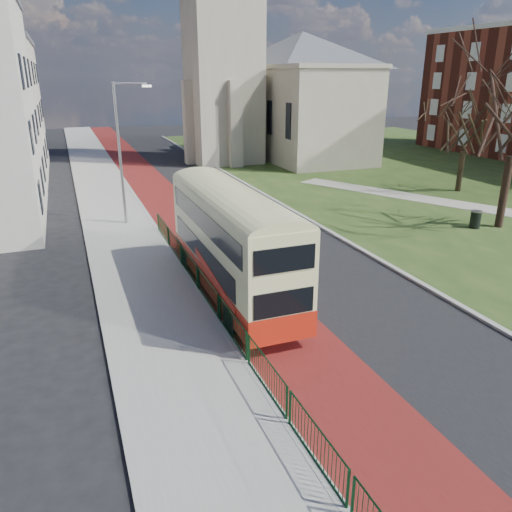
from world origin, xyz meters
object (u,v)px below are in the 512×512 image
streetlamp (122,147)px  bus (231,238)px  winter_tree_far (468,120)px  litter_bin (475,219)px

streetlamp → bus: streetlamp is taller
bus → winter_tree_far: 25.54m
winter_tree_far → litter_bin: 11.35m
streetlamp → winter_tree_far: (24.92, 0.17, 0.76)m
bus → litter_bin: size_ratio=9.87×
winter_tree_far → litter_bin: (-6.14, -8.25, -4.80)m
streetlamp → bus: (2.61, -11.91, -2.18)m
streetlamp → bus: size_ratio=0.79×
litter_bin → bus: bearing=-166.7°
streetlamp → litter_bin: bearing=-23.3°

